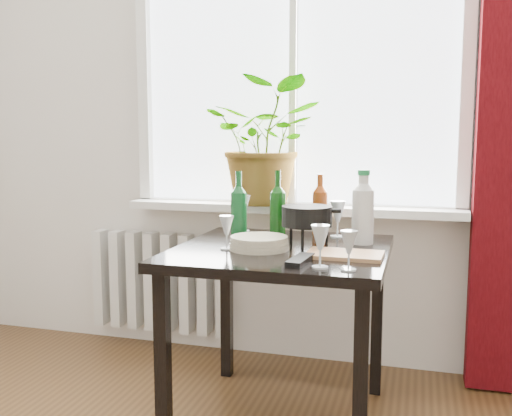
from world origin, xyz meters
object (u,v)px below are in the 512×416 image
(wine_bottle_right, at_px, (278,204))
(tv_remote, at_px, (300,260))
(table, at_px, (282,269))
(wineglass_front_left, at_px, (227,232))
(wineglass_far_right, at_px, (349,250))
(potted_plant, at_px, (267,142))
(wineglass_back_center, at_px, (338,219))
(cutting_board, at_px, (345,255))
(wineglass_front_right, at_px, (320,246))
(cleaning_bottle, at_px, (363,206))
(wineglass_back_left, at_px, (243,213))
(radiator, at_px, (160,281))
(plate_stack, at_px, (259,243))
(bottle_amber, at_px, (320,203))
(wine_bottle_left, at_px, (239,205))
(fondue_pot, at_px, (307,225))

(wine_bottle_right, bearing_deg, tv_remote, -66.90)
(table, bearing_deg, wine_bottle_right, 108.34)
(table, relative_size, wineglass_front_left, 6.11)
(table, distance_m, wineglass_far_right, 0.48)
(potted_plant, relative_size, wineglass_back_center, 3.75)
(potted_plant, height_order, wineglass_front_left, potted_plant)
(wineglass_far_right, distance_m, tv_remote, 0.20)
(potted_plant, relative_size, cutting_board, 2.24)
(wineglass_front_right, relative_size, tv_remote, 0.80)
(wineglass_far_right, height_order, wineglass_front_left, same)
(cleaning_bottle, height_order, wineglass_back_center, cleaning_bottle)
(wine_bottle_right, height_order, wineglass_front_left, wine_bottle_right)
(tv_remote, bearing_deg, wineglass_back_left, 129.54)
(cleaning_bottle, bearing_deg, radiator, 158.48)
(table, distance_m, wineglass_front_left, 0.28)
(radiator, height_order, wine_bottle_right, wine_bottle_right)
(wineglass_far_right, xyz_separation_m, plate_stack, (-0.39, 0.27, -0.04))
(bottle_amber, bearing_deg, wineglass_front_left, -121.48)
(wineglass_back_left, distance_m, cutting_board, 0.70)
(wine_bottle_left, bearing_deg, wine_bottle_right, 24.52)
(potted_plant, relative_size, plate_stack, 2.62)
(table, bearing_deg, cleaning_bottle, 29.48)
(wine_bottle_left, relative_size, wineglass_far_right, 2.17)
(table, height_order, wineglass_far_right, wineglass_far_right)
(cutting_board, bearing_deg, table, 157.96)
(bottle_amber, height_order, cutting_board, bottle_amber)
(bottle_amber, xyz_separation_m, cutting_board, (0.18, -0.49, -0.13))
(wineglass_front_left, bearing_deg, wineglass_front_right, -27.92)
(table, xyz_separation_m, wineglass_front_right, (0.21, -0.32, 0.17))
(table, height_order, fondue_pot, fondue_pot)
(table, relative_size, wineglass_front_right, 5.59)
(cleaning_bottle, distance_m, wineglass_back_center, 0.19)
(radiator, height_order, bottle_amber, bottle_amber)
(wineglass_back_center, bearing_deg, plate_stack, -125.74)
(radiator, xyz_separation_m, wineglass_back_left, (0.58, -0.30, 0.45))
(wine_bottle_left, distance_m, fondue_pot, 0.32)
(wine_bottle_left, distance_m, wineglass_back_center, 0.45)
(potted_plant, xyz_separation_m, wineglass_back_left, (-0.05, -0.24, -0.33))
(wineglass_front_right, height_order, wineglass_back_center, wineglass_back_center)
(radiator, height_order, table, table)
(wine_bottle_right, height_order, cutting_board, wine_bottle_right)
(radiator, relative_size, wineglass_front_right, 5.26)
(radiator, relative_size, wineglass_far_right, 5.75)
(wine_bottle_left, bearing_deg, wineglass_back_left, 102.72)
(bottle_amber, height_order, wineglass_far_right, bottle_amber)
(radiator, xyz_separation_m, tv_remote, (0.98, -0.89, 0.37))
(wine_bottle_right, bearing_deg, wineglass_front_right, -62.00)
(potted_plant, distance_m, tv_remote, 0.99)
(wine_bottle_right, bearing_deg, table, -71.66)
(radiator, relative_size, cutting_board, 2.84)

